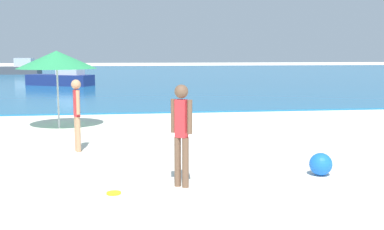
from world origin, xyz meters
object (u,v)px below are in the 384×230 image
(person_distant, at_px, (77,111))
(beach_umbrella, at_px, (57,60))
(boat_far, at_px, (18,69))
(beach_ball, at_px, (321,164))
(person_standing, at_px, (181,129))
(frisbee, at_px, (114,193))
(boat_near, at_px, (62,78))

(person_distant, height_order, beach_umbrella, beach_umbrella)
(boat_far, xyz_separation_m, beach_ball, (14.07, -39.94, -0.41))
(person_standing, bearing_deg, beach_ball, 44.46)
(frisbee, distance_m, boat_near, 24.04)
(beach_umbrella, bearing_deg, frisbee, -75.06)
(person_standing, height_order, beach_umbrella, beach_umbrella)
(person_distant, relative_size, boat_near, 0.35)
(beach_umbrella, bearing_deg, person_distant, -75.15)
(person_distant, xyz_separation_m, boat_far, (-9.62, 37.31, -0.29))
(boat_near, xyz_separation_m, boat_far, (-6.52, 16.83, 0.04))
(person_standing, xyz_separation_m, boat_far, (-11.56, 40.30, -0.33))
(frisbee, height_order, beach_umbrella, beach_umbrella)
(beach_ball, bearing_deg, beach_umbrella, 132.06)
(person_standing, xyz_separation_m, frisbee, (-1.07, -0.24, -0.93))
(frisbee, distance_m, beach_ball, 3.64)
(boat_far, bearing_deg, beach_umbrella, 112.81)
(boat_far, distance_m, beach_ball, 42.35)
(person_standing, distance_m, beach_umbrella, 6.92)
(person_standing, height_order, boat_far, person_standing)
(beach_ball, bearing_deg, boat_near, 108.08)
(person_standing, xyz_separation_m, boat_near, (-5.04, 23.47, -0.37))
(beach_ball, bearing_deg, person_standing, -171.90)
(person_standing, height_order, person_distant, person_standing)
(boat_near, bearing_deg, person_standing, 128.89)
(person_standing, relative_size, boat_far, 0.34)
(boat_near, distance_m, boat_far, 18.05)
(person_standing, height_order, beach_ball, person_standing)
(frisbee, bearing_deg, boat_near, 99.49)
(frisbee, height_order, person_distant, person_distant)
(boat_near, xyz_separation_m, beach_umbrella, (2.23, -17.22, 1.38))
(frisbee, relative_size, beach_ball, 0.56)
(person_distant, distance_m, beach_ball, 5.21)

